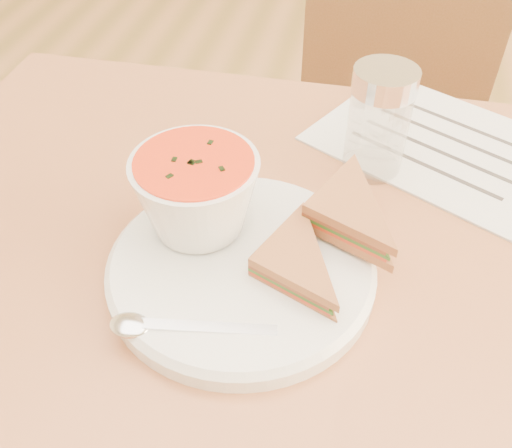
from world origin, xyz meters
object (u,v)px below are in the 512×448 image
(condiment_shaker, at_px, (378,122))
(dining_table, at_px, (306,447))
(soup_bowl, at_px, (197,197))
(chair_far, at_px, (360,182))
(plate, at_px, (241,269))

(condiment_shaker, bearing_deg, dining_table, -98.99)
(soup_bowl, relative_size, condiment_shaker, 0.96)
(chair_far, relative_size, plate, 3.39)
(chair_far, bearing_deg, condiment_shaker, 101.90)
(soup_bowl, bearing_deg, condiment_shaker, 44.35)
(condiment_shaker, bearing_deg, chair_far, 90.30)
(soup_bowl, bearing_deg, plate, -35.79)
(soup_bowl, height_order, condiment_shaker, condiment_shaker)
(condiment_shaker, bearing_deg, soup_bowl, -135.65)
(plate, xyz_separation_m, soup_bowl, (-0.05, 0.04, 0.05))
(dining_table, relative_size, plate, 3.94)
(plate, relative_size, condiment_shaker, 2.03)
(plate, height_order, soup_bowl, soup_bowl)
(chair_far, relative_size, condiment_shaker, 6.88)
(soup_bowl, bearing_deg, chair_far, 73.14)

